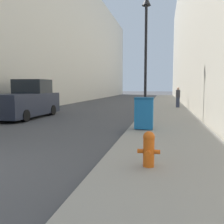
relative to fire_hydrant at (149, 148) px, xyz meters
The scene contains 7 objects.
sidewalk_right 16.48m from the fire_hydrant, 88.24° to the left, with size 3.21×60.00×0.13m.
building_left_glass 29.84m from the fire_hydrant, 122.39° to the left, with size 12.00×60.00×15.29m.
fire_hydrant is the anchor object (origin of this frame).
trash_bin 4.73m from the fire_hydrant, 95.69° to the left, with size 0.73×0.67×1.26m.
lamppost 10.20m from the fire_hydrant, 94.73° to the left, with size 0.50×0.50×6.69m.
pickup_truck 11.10m from the fire_hydrant, 133.26° to the left, with size 2.12×5.13×2.24m.
pedestrian_on_sidewalk 15.97m from the fire_hydrant, 84.94° to the left, with size 0.33×0.22×1.64m.
Camera 1 is at (5.28, -3.62, 1.79)m, focal length 40.00 mm.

